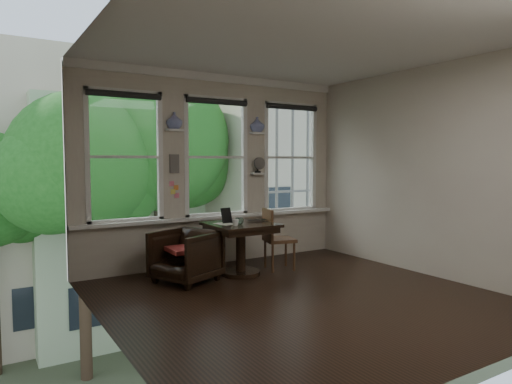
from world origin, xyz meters
TOP-DOWN VIEW (x-y plane):
  - ground at (0.00, 0.00)m, footprint 4.50×4.50m
  - ceiling at (0.00, 0.00)m, footprint 4.50×4.50m
  - wall_back at (0.00, 2.25)m, footprint 4.50×0.00m
  - wall_front at (0.00, -2.25)m, footprint 4.50×0.00m
  - wall_left at (-2.25, 0.00)m, footprint 0.00×4.50m
  - wall_right at (2.25, 0.00)m, footprint 0.00×4.50m
  - window_left at (-1.45, 2.25)m, footprint 1.10×0.12m
  - window_center at (0.00, 2.25)m, footprint 1.10×0.12m
  - window_right at (1.45, 2.25)m, footprint 1.10×0.12m
  - shelf_left at (-0.72, 2.15)m, footprint 0.26×0.16m
  - shelf_right at (0.72, 2.15)m, footprint 0.26×0.16m
  - intercom at (-0.72, 2.18)m, footprint 0.14×0.06m
  - sticky_notes at (-0.72, 2.19)m, footprint 0.16×0.01m
  - desk_fan at (0.72, 2.13)m, footprint 0.20×0.20m
  - vase_left at (-0.72, 2.15)m, footprint 0.24×0.24m
  - vase_right at (0.72, 2.15)m, footprint 0.24×0.24m
  - table at (-0.06, 1.34)m, footprint 0.90×0.90m
  - armchair_left at (-0.89, 1.39)m, footprint 1.02×1.01m
  - cushion_red at (-0.89, 1.39)m, footprint 0.45×0.45m
  - side_chair_right at (0.61, 1.32)m, footprint 0.51×0.51m
  - laptop at (0.24, 1.36)m, footprint 0.33×0.25m
  - mug at (-0.25, 1.15)m, footprint 0.10×0.10m
  - drinking_glass at (-0.14, 1.23)m, footprint 0.14×0.14m
  - tablet at (-0.22, 1.46)m, footprint 0.17×0.10m
  - papers at (-0.28, 1.39)m, footprint 0.28×0.34m

SIDE VIEW (x-z plane):
  - ground at x=0.00m, z-range 0.00..0.00m
  - armchair_left at x=-0.89m, z-range 0.00..0.71m
  - table at x=-0.06m, z-range 0.00..0.75m
  - cushion_red at x=-0.89m, z-range 0.42..0.48m
  - side_chair_right at x=0.61m, z-range 0.00..0.92m
  - papers at x=-0.28m, z-range 0.75..0.75m
  - laptop at x=0.24m, z-range 0.75..0.77m
  - mug at x=-0.25m, z-range 0.75..0.84m
  - drinking_glass at x=-0.14m, z-range 0.75..0.85m
  - tablet at x=-0.22m, z-range 0.75..0.97m
  - sticky_notes at x=-0.72m, z-range 1.13..1.37m
  - wall_back at x=0.00m, z-range -0.75..3.75m
  - wall_front at x=0.00m, z-range -0.75..3.75m
  - wall_left at x=-2.25m, z-range -0.75..3.75m
  - wall_right at x=2.25m, z-range -0.75..3.75m
  - desk_fan at x=0.72m, z-range 1.41..1.65m
  - intercom at x=-0.72m, z-range 1.46..1.74m
  - window_left at x=-1.45m, z-range 0.75..2.65m
  - window_center at x=0.00m, z-range 0.75..2.65m
  - window_right at x=1.45m, z-range 0.75..2.65m
  - shelf_left at x=-0.72m, z-range 2.08..2.12m
  - shelf_right at x=0.72m, z-range 2.08..2.12m
  - vase_left at x=-0.72m, z-range 2.12..2.36m
  - vase_right at x=0.72m, z-range 2.12..2.36m
  - ceiling at x=0.00m, z-range 3.00..3.00m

